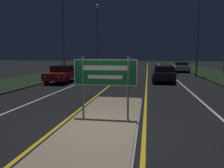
# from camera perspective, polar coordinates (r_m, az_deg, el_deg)

# --- Properties ---
(ground_plane) EXTENTS (160.00, 160.00, 0.00)m
(ground_plane) POSITION_cam_1_polar(r_m,az_deg,el_deg) (7.13, -3.19, -11.58)
(ground_plane) COLOR black
(median_island) EXTENTS (2.43, 7.86, 0.10)m
(median_island) POSITION_cam_1_polar(r_m,az_deg,el_deg) (7.95, -1.77, -9.20)
(median_island) COLOR #999993
(median_island) RESTS_ON ground_plane
(verge_left) EXTENTS (5.00, 100.00, 0.08)m
(verge_left) POSITION_cam_1_polar(r_m,az_deg,el_deg) (28.84, -13.11, 2.82)
(verge_left) COLOR black
(verge_left) RESTS_ON ground_plane
(verge_right) EXTENTS (5.00, 100.00, 0.08)m
(verge_right) POSITION_cam_1_polar(r_m,az_deg,el_deg) (27.85, 26.04, 2.08)
(verge_right) COLOR black
(verge_right) RESTS_ON ground_plane
(centre_line_yellow_left) EXTENTS (0.12, 70.00, 0.01)m
(centre_line_yellow_left) POSITION_cam_1_polar(r_m,az_deg,el_deg) (31.79, 4.09, 3.36)
(centre_line_yellow_left) COLOR gold
(centre_line_yellow_left) RESTS_ON ground_plane
(centre_line_yellow_right) EXTENTS (0.12, 70.00, 0.01)m
(centre_line_yellow_right) POSITION_cam_1_polar(r_m,az_deg,el_deg) (31.66, 9.17, 3.26)
(centre_line_yellow_right) COLOR gold
(centre_line_yellow_right) RESTS_ON ground_plane
(lane_line_white_left) EXTENTS (0.12, 70.00, 0.01)m
(lane_line_white_left) POSITION_cam_1_polar(r_m,az_deg,el_deg) (32.16, -0.89, 3.42)
(lane_line_white_left) COLOR silver
(lane_line_white_left) RESTS_ON ground_plane
(lane_line_white_right) EXTENTS (0.12, 70.00, 0.01)m
(lane_line_white_right) POSITION_cam_1_polar(r_m,az_deg,el_deg) (31.77, 14.22, 3.14)
(lane_line_white_right) COLOR silver
(lane_line_white_right) RESTS_ON ground_plane
(edge_line_white_left) EXTENTS (0.10, 70.00, 0.01)m
(edge_line_white_left) POSITION_cam_1_polar(r_m,az_deg,el_deg) (32.82, -6.06, 3.47)
(edge_line_white_left) COLOR silver
(edge_line_white_left) RESTS_ON ground_plane
(edge_line_white_right) EXTENTS (0.10, 70.00, 0.01)m
(edge_line_white_right) POSITION_cam_1_polar(r_m,az_deg,el_deg) (32.17, 19.56, 2.99)
(edge_line_white_right) COLOR silver
(edge_line_white_right) RESTS_ON ground_plane
(highway_sign) EXTENTS (2.25, 0.07, 2.19)m
(highway_sign) POSITION_cam_1_polar(r_m,az_deg,el_deg) (7.64, -1.82, 2.38)
(highway_sign) COLOR gray
(highway_sign) RESTS_ON median_island
(streetlight_left_far) EXTENTS (0.59, 0.59, 10.36)m
(streetlight_left_far) POSITION_cam_1_polar(r_m,az_deg,el_deg) (36.33, -3.81, 14.88)
(streetlight_left_far) COLOR gray
(streetlight_left_far) RESTS_ON ground_plane
(streetlight_right_near) EXTENTS (0.58, 0.58, 10.65)m
(streetlight_right_near) POSITION_cam_1_polar(r_m,az_deg,el_deg) (25.60, 21.87, 17.69)
(streetlight_right_near) COLOR gray
(streetlight_right_near) RESTS_ON ground_plane
(car_receding_0) EXTENTS (1.88, 4.12, 1.42)m
(car_receding_0) POSITION_cam_1_polar(r_m,az_deg,el_deg) (19.38, 13.23, 2.67)
(car_receding_0) COLOR black
(car_receding_0) RESTS_ON ground_plane
(car_receding_1) EXTENTS (1.98, 4.62, 1.36)m
(car_receding_1) POSITION_cam_1_polar(r_m,az_deg,el_deg) (31.73, 17.51, 4.33)
(car_receding_1) COLOR #B7B7BC
(car_receding_1) RESTS_ON ground_plane
(car_approaching_0) EXTENTS (1.91, 4.39, 1.45)m
(car_approaching_0) POSITION_cam_1_polar(r_m,az_deg,el_deg) (19.21, -12.64, 2.72)
(car_approaching_0) COLOR maroon
(car_approaching_0) RESTS_ON ground_plane
(car_approaching_1) EXTENTS (1.85, 4.64, 1.47)m
(car_approaching_1) POSITION_cam_1_polar(r_m,az_deg,el_deg) (26.44, 1.01, 4.24)
(car_approaching_1) COLOR maroon
(car_approaching_1) RESTS_ON ground_plane
(warning_sign) EXTENTS (0.60, 0.06, 2.33)m
(warning_sign) POSITION_cam_1_polar(r_m,az_deg,el_deg) (28.81, 27.23, 5.06)
(warning_sign) COLOR gray
(warning_sign) RESTS_ON verge_right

